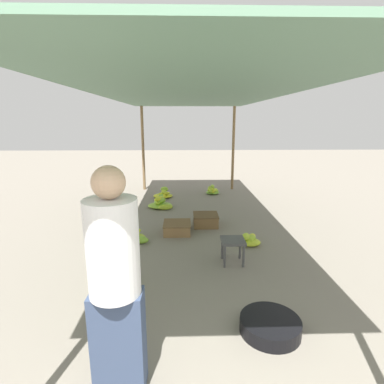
# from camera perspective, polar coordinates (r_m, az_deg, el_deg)

# --- Properties ---
(canopy_post_back_left) EXTENTS (0.08, 0.08, 2.45)m
(canopy_post_back_left) POSITION_cam_1_polar(r_m,az_deg,el_deg) (9.06, -9.30, 8.09)
(canopy_post_back_left) COLOR olive
(canopy_post_back_left) RESTS_ON ground
(canopy_post_back_right) EXTENTS (0.08, 0.08, 2.45)m
(canopy_post_back_right) POSITION_cam_1_polar(r_m,az_deg,el_deg) (9.10, 7.85, 8.17)
(canopy_post_back_right) COLOR olive
(canopy_post_back_right) RESTS_ON ground
(canopy_tarp) EXTENTS (3.08, 7.84, 0.04)m
(canopy_tarp) POSITION_cam_1_polar(r_m,az_deg,el_deg) (5.23, -0.08, 18.09)
(canopy_tarp) COLOR #567A60
(canopy_tarp) RESTS_ON canopy_post_front_left
(vendor_foreground) EXTENTS (0.40, 0.38, 1.77)m
(vendor_foreground) POSITION_cam_1_polar(r_m,az_deg,el_deg) (2.34, -14.46, -16.11)
(vendor_foreground) COLOR #384766
(vendor_foreground) RESTS_ON ground
(stool) EXTENTS (0.34, 0.34, 0.37)m
(stool) POSITION_cam_1_polar(r_m,az_deg,el_deg) (4.47, 7.79, -9.75)
(stool) COLOR #4C4C4C
(stool) RESTS_ON ground
(basin_black) EXTENTS (0.60, 0.60, 0.15)m
(basin_black) POSITION_cam_1_polar(r_m,az_deg,el_deg) (3.34, 14.65, -23.40)
(basin_black) COLOR black
(basin_black) RESTS_ON ground
(banana_pile_left_0) EXTENTS (0.61, 0.47, 0.20)m
(banana_pile_left_0) POSITION_cam_1_polar(r_m,az_deg,el_deg) (5.40, -11.38, -8.26)
(banana_pile_left_0) COLOR #8FBE32
(banana_pile_left_0) RESTS_ON ground
(banana_pile_left_1) EXTENTS (0.62, 0.57, 0.28)m
(banana_pile_left_1) POSITION_cam_1_polar(r_m,az_deg,el_deg) (7.24, -6.01, -2.31)
(banana_pile_left_1) COLOR yellow
(banana_pile_left_1) RESTS_ON ground
(banana_pile_left_2) EXTENTS (0.52, 0.55, 0.30)m
(banana_pile_left_2) POSITION_cam_1_polar(r_m,az_deg,el_deg) (8.15, -5.50, -0.48)
(banana_pile_left_2) COLOR #8EBD33
(banana_pile_left_2) RESTS_ON ground
(banana_pile_left_3) EXTENTS (0.45, 0.57, 0.20)m
(banana_pile_left_3) POSITION_cam_1_polar(r_m,az_deg,el_deg) (3.98, -13.97, -16.70)
(banana_pile_left_3) COLOR #B7CD2B
(banana_pile_left_3) RESTS_ON ground
(banana_pile_right_0) EXTENTS (0.38, 0.47, 0.20)m
(banana_pile_right_0) POSITION_cam_1_polar(r_m,az_deg,el_deg) (5.24, 10.83, -8.91)
(banana_pile_right_0) COLOR #A8C82E
(banana_pile_right_0) RESTS_ON ground
(banana_pile_right_1) EXTENTS (0.39, 0.43, 0.27)m
(banana_pile_right_1) POSITION_cam_1_polar(r_m,az_deg,el_deg) (8.52, 3.91, 0.30)
(banana_pile_right_1) COLOR #ACC92D
(banana_pile_right_1) RESTS_ON ground
(crate_near) EXTENTS (0.51, 0.51, 0.20)m
(crate_near) POSITION_cam_1_polar(r_m,az_deg,el_deg) (5.63, -2.85, -6.81)
(crate_near) COLOR olive
(crate_near) RESTS_ON ground
(crate_mid) EXTENTS (0.49, 0.49, 0.23)m
(crate_mid) POSITION_cam_1_polar(r_m,az_deg,el_deg) (6.01, 2.62, -5.32)
(crate_mid) COLOR brown
(crate_mid) RESTS_ON ground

